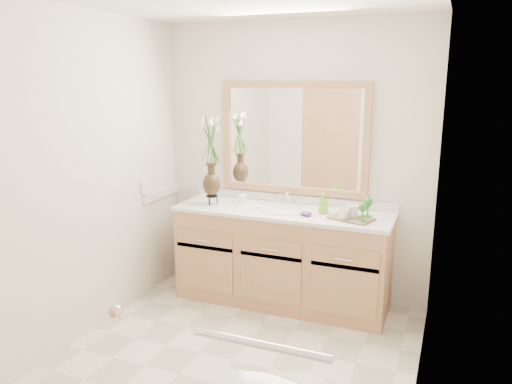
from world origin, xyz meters
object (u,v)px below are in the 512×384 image
at_px(flower_vase, 211,147).
at_px(tray, 351,218).
at_px(soap_bottle, 323,204).
at_px(tumbler, 242,200).

distance_m(flower_vase, tray, 1.33).
height_order(flower_vase, soap_bottle, flower_vase).
bearing_deg(tumbler, soap_bottle, -0.68).
bearing_deg(tumbler, flower_vase, -159.34).
relative_size(flower_vase, tray, 2.34).
height_order(tumbler, soap_bottle, soap_bottle).
xyz_separation_m(flower_vase, tumbler, (0.25, 0.09, -0.47)).
bearing_deg(flower_vase, tumbler, 20.66).
xyz_separation_m(tumbler, tray, (0.98, -0.11, -0.03)).
xyz_separation_m(flower_vase, tray, (1.24, -0.02, -0.50)).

